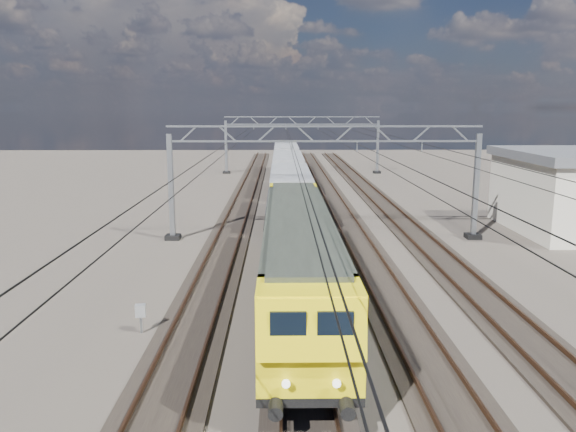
{
  "coord_description": "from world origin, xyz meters",
  "views": [
    {
      "loc": [
        -2.72,
        -30.53,
        8.16
      ],
      "look_at": [
        -2.31,
        -0.74,
        2.4
      ],
      "focal_mm": 35.0,
      "sensor_mm": 36.0,
      "label": 1
    }
  ],
  "objects_px": {
    "catenary_gantry_mid": "(324,178)",
    "trackside_cabinet": "(140,312)",
    "hopper_wagon_mid": "(288,170)",
    "hopper_wagon_third": "(286,157)",
    "hopper_wagon_lead": "(290,191)",
    "catenary_gantry_far": "(302,142)",
    "locomotive": "(298,251)"
  },
  "relations": [
    {
      "from": "catenary_gantry_mid",
      "to": "hopper_wagon_third",
      "type": "distance_m",
      "value": 34.12
    },
    {
      "from": "hopper_wagon_lead",
      "to": "catenary_gantry_far",
      "type": "bearing_deg",
      "value": 86.23
    },
    {
      "from": "hopper_wagon_lead",
      "to": "catenary_gantry_mid",
      "type": "bearing_deg",
      "value": -70.4
    },
    {
      "from": "trackside_cabinet",
      "to": "catenary_gantry_far",
      "type": "bearing_deg",
      "value": 72.3
    },
    {
      "from": "catenary_gantry_mid",
      "to": "hopper_wagon_mid",
      "type": "height_order",
      "value": "catenary_gantry_mid"
    },
    {
      "from": "locomotive",
      "to": "trackside_cabinet",
      "type": "xyz_separation_m",
      "value": [
        -5.86,
        -2.9,
        -1.5
      ]
    },
    {
      "from": "locomotive",
      "to": "hopper_wagon_third",
      "type": "xyz_separation_m",
      "value": [
        -0.0,
        46.1,
        -0.09
      ]
    },
    {
      "from": "catenary_gantry_far",
      "to": "trackside_cabinet",
      "type": "bearing_deg",
      "value": -98.76
    },
    {
      "from": "catenary_gantry_far",
      "to": "hopper_wagon_third",
      "type": "relative_size",
      "value": 1.53
    },
    {
      "from": "catenary_gantry_mid",
      "to": "catenary_gantry_far",
      "type": "distance_m",
      "value": 36.0
    },
    {
      "from": "locomotive",
      "to": "hopper_wagon_lead",
      "type": "relative_size",
      "value": 1.62
    },
    {
      "from": "catenary_gantry_mid",
      "to": "trackside_cabinet",
      "type": "relative_size",
      "value": 18.15
    },
    {
      "from": "catenary_gantry_mid",
      "to": "hopper_wagon_mid",
      "type": "distance_m",
      "value": 19.99
    },
    {
      "from": "hopper_wagon_third",
      "to": "hopper_wagon_lead",
      "type": "bearing_deg",
      "value": -90.0
    },
    {
      "from": "hopper_wagon_mid",
      "to": "trackside_cabinet",
      "type": "xyz_separation_m",
      "value": [
        -5.86,
        -34.8,
        -1.41
      ]
    },
    {
      "from": "hopper_wagon_third",
      "to": "hopper_wagon_mid",
      "type": "bearing_deg",
      "value": -90.0
    },
    {
      "from": "locomotive",
      "to": "hopper_wagon_mid",
      "type": "distance_m",
      "value": 31.9
    },
    {
      "from": "hopper_wagon_mid",
      "to": "hopper_wagon_third",
      "type": "xyz_separation_m",
      "value": [
        0.0,
        14.2,
        0.0
      ]
    },
    {
      "from": "locomotive",
      "to": "hopper_wagon_mid",
      "type": "height_order",
      "value": "locomotive"
    },
    {
      "from": "catenary_gantry_mid",
      "to": "trackside_cabinet",
      "type": "xyz_separation_m",
      "value": [
        -7.86,
        -14.98,
        -3.08
      ]
    },
    {
      "from": "hopper_wagon_mid",
      "to": "hopper_wagon_third",
      "type": "relative_size",
      "value": 1.0
    },
    {
      "from": "catenary_gantry_mid",
      "to": "locomotive",
      "type": "relative_size",
      "value": 0.94
    },
    {
      "from": "hopper_wagon_lead",
      "to": "hopper_wagon_third",
      "type": "distance_m",
      "value": 28.4
    },
    {
      "from": "hopper_wagon_lead",
      "to": "trackside_cabinet",
      "type": "bearing_deg",
      "value": -105.87
    },
    {
      "from": "hopper_wagon_third",
      "to": "trackside_cabinet",
      "type": "height_order",
      "value": "hopper_wagon_third"
    },
    {
      "from": "catenary_gantry_far",
      "to": "hopper_wagon_third",
      "type": "xyz_separation_m",
      "value": [
        -2.0,
        -1.98,
        -1.67
      ]
    },
    {
      "from": "hopper_wagon_lead",
      "to": "hopper_wagon_mid",
      "type": "xyz_separation_m",
      "value": [
        0.0,
        14.2,
        0.0
      ]
    },
    {
      "from": "catenary_gantry_mid",
      "to": "hopper_wagon_third",
      "type": "height_order",
      "value": "catenary_gantry_mid"
    },
    {
      "from": "locomotive",
      "to": "hopper_wagon_lead",
      "type": "height_order",
      "value": "locomotive"
    },
    {
      "from": "locomotive",
      "to": "hopper_wagon_mid",
      "type": "bearing_deg",
      "value": 90.0
    },
    {
      "from": "catenary_gantry_far",
      "to": "hopper_wagon_third",
      "type": "bearing_deg",
      "value": -135.24
    },
    {
      "from": "locomotive",
      "to": "hopper_wagon_third",
      "type": "bearing_deg",
      "value": 90.0
    }
  ]
}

